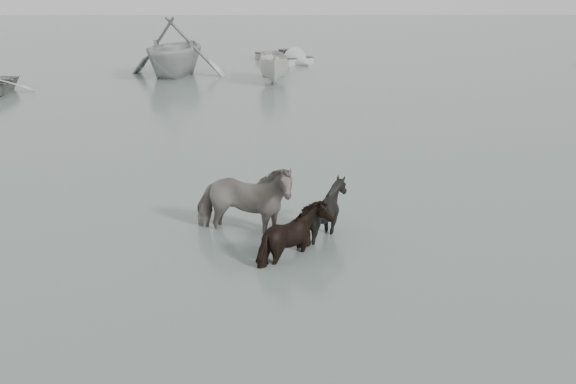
# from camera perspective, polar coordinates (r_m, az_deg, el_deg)

# --- Properties ---
(ground) EXTENTS (140.00, 140.00, 0.00)m
(ground) POSITION_cam_1_polar(r_m,az_deg,el_deg) (13.16, 3.52, -5.35)
(ground) COLOR #576760
(ground) RESTS_ON ground
(pony_pinto) EXTENTS (2.26, 1.37, 1.78)m
(pony_pinto) POSITION_cam_1_polar(r_m,az_deg,el_deg) (14.17, -3.54, 0.15)
(pony_pinto) COLOR black
(pony_pinto) RESTS_ON ground
(pony_dark) EXTENTS (1.47, 1.61, 1.37)m
(pony_dark) POSITION_cam_1_polar(r_m,az_deg,el_deg) (12.97, 0.65, -2.42)
(pony_dark) COLOR black
(pony_dark) RESTS_ON ground
(pony_black) EXTENTS (1.47, 1.38, 1.36)m
(pony_black) POSITION_cam_1_polar(r_m,az_deg,el_deg) (14.09, 2.96, -0.83)
(pony_black) COLOR black
(pony_black) RESTS_ON ground
(rowboat_trail) EXTENTS (5.96, 6.55, 2.98)m
(rowboat_trail) POSITION_cam_1_polar(r_m,az_deg,el_deg) (35.94, -8.96, 11.42)
(rowboat_trail) COLOR #A5A7A5
(rowboat_trail) RESTS_ON ground
(boat_small) EXTENTS (1.55, 3.87, 1.48)m
(boat_small) POSITION_cam_1_polar(r_m,az_deg,el_deg) (33.55, -1.07, 9.93)
(boat_small) COLOR silver
(boat_small) RESTS_ON ground
(skiff_mid) EXTENTS (4.08, 5.27, 0.75)m
(skiff_mid) POSITION_cam_1_polar(r_m,az_deg,el_deg) (41.15, -0.34, 10.80)
(skiff_mid) COLOR #9B9D9B
(skiff_mid) RESTS_ON ground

